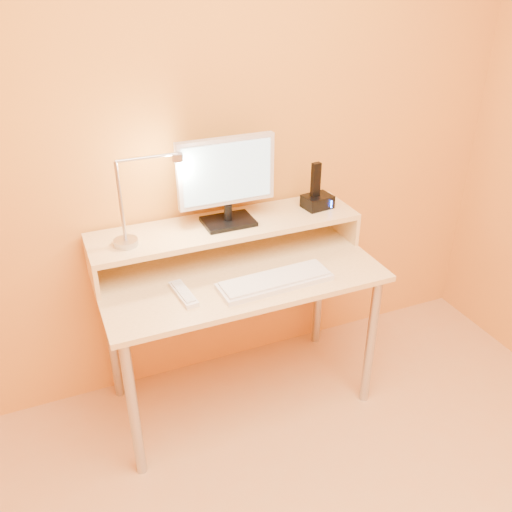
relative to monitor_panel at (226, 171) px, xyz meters
name	(u,v)px	position (x,y,z in m)	size (l,w,h in m)	color
wall_back	(210,131)	(-0.01, 0.16, 0.13)	(3.00, 0.04, 2.50)	#C87D32
desk_leg_fl	(133,410)	(-0.56, -0.41, -0.77)	(0.04, 0.04, 0.69)	#A9A9B1
desk_leg_fr	(371,342)	(0.54, -0.41, -0.77)	(0.04, 0.04, 0.69)	#A9A9B1
desk_leg_bl	(111,338)	(-0.56, 0.09, -0.77)	(0.04, 0.04, 0.69)	#A9A9B1
desk_leg_br	(319,289)	(0.54, 0.09, -0.77)	(0.04, 0.04, 0.69)	#A9A9B1
desk_lower	(239,274)	(-0.01, -0.16, -0.41)	(1.20, 0.60, 0.03)	#EEC489
shelf_riser_left	(92,268)	(-0.60, -0.01, -0.33)	(0.02, 0.30, 0.14)	#EEC489
shelf_riser_right	(341,220)	(0.58, -0.01, -0.33)	(0.02, 0.30, 0.14)	#EEC489
desk_shelf	(226,226)	(-0.01, -0.01, -0.25)	(1.20, 0.30, 0.03)	#EEC489
monitor_foot	(228,221)	(0.00, -0.01, -0.23)	(0.22, 0.16, 0.02)	black
monitor_neck	(228,212)	(0.00, -0.01, -0.19)	(0.04, 0.04, 0.07)	black
monitor_panel	(226,171)	(0.00, 0.00, 0.00)	(0.43, 0.04, 0.29)	silver
monitor_back	(224,169)	(0.00, 0.02, 0.00)	(0.38, 0.01, 0.25)	black
monitor_screen	(228,173)	(0.00, -0.02, 0.00)	(0.39, 0.00, 0.25)	#9ACDE9
lamp_base	(126,242)	(-0.45, -0.04, -0.23)	(0.10, 0.10, 0.03)	#A9A9B1
lamp_post	(121,202)	(-0.45, -0.04, -0.05)	(0.01, 0.01, 0.33)	#A9A9B1
lamp_arm	(147,157)	(-0.33, -0.04, 0.12)	(0.01, 0.01, 0.24)	#A9A9B1
lamp_head	(178,157)	(-0.21, -0.04, 0.10)	(0.04, 0.04, 0.03)	#A9A9B1
lamp_bulb	(178,161)	(-0.21, -0.04, 0.09)	(0.03, 0.03, 0.00)	#FFEAC6
phone_dock	(317,202)	(0.44, -0.01, -0.21)	(0.13, 0.10, 0.06)	black
phone_handset	(316,180)	(0.43, -0.01, -0.10)	(0.04, 0.03, 0.16)	black
phone_led	(331,204)	(0.49, -0.06, -0.21)	(0.01, 0.00, 0.04)	blue
keyboard	(275,282)	(0.09, -0.32, -0.39)	(0.48, 0.15, 0.02)	silver
mouse	(323,272)	(0.31, -0.33, -0.38)	(0.05, 0.09, 0.03)	silver
remote_control	(183,294)	(-0.29, -0.25, -0.39)	(0.05, 0.20, 0.02)	silver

